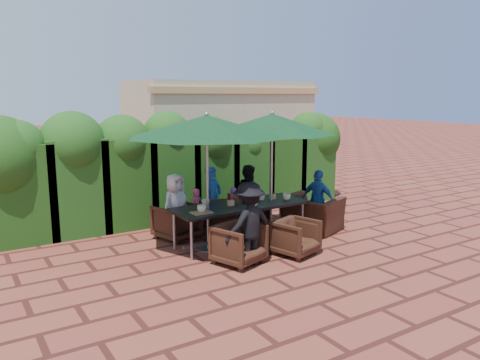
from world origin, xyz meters
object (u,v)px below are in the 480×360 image
chair_far_left (177,220)px  umbrella_left (207,126)px  chair_far_mid (216,211)px  chair_near_left (239,242)px  chair_far_right (249,210)px  chair_end_right (312,208)px  umbrella_right (272,124)px  chair_near_right (296,236)px  dining_table (241,208)px

chair_far_left → umbrella_left: bearing=87.1°
chair_far_mid → chair_near_left: 2.06m
chair_far_right → chair_end_right: size_ratio=0.64×
umbrella_right → chair_near_right: bearing=-101.6°
umbrella_right → chair_near_right: (-0.21, -1.03, -1.87)m
dining_table → chair_far_mid: bearing=86.5°
chair_far_left → chair_end_right: (2.57, -0.98, 0.10)m
umbrella_left → chair_far_right: bearing=31.5°
chair_far_right → chair_end_right: 1.33m
umbrella_right → chair_end_right: 2.01m
chair_far_mid → chair_end_right: chair_end_right is taller
chair_near_right → umbrella_right: bearing=62.6°
chair_near_right → umbrella_left: bearing=120.8°
umbrella_right → dining_table: bearing=177.8°
chair_far_left → chair_near_left: size_ratio=1.02×
umbrella_left → chair_far_left: umbrella_left is taller
umbrella_left → chair_far_left: size_ratio=3.74×
chair_end_right → dining_table: bearing=67.4°
dining_table → chair_far_mid: 1.09m
chair_end_right → chair_far_left: bearing=48.5°
chair_far_left → chair_near_right: (1.36, -1.98, -0.03)m
dining_table → umbrella_right: bearing=-2.2°
dining_table → chair_near_left: size_ratio=3.53×
dining_table → chair_near_left: dining_table is taller
chair_near_right → chair_end_right: chair_end_right is taller
chair_far_mid → chair_near_left: chair_far_mid is taller
umbrella_right → chair_end_right: size_ratio=2.26×
dining_table → chair_near_right: bearing=-66.0°
chair_far_left → chair_near_left: chair_far_left is taller
chair_far_left → chair_near_right: chair_far_left is taller
dining_table → chair_near_left: 1.12m
chair_far_right → chair_end_right: (0.87, -1.00, 0.13)m
umbrella_left → chair_near_left: (0.08, -0.93, -1.85)m
umbrella_right → chair_near_left: (-1.28, -0.87, -1.85)m
umbrella_left → chair_near_left: bearing=-85.1°
chair_far_mid → chair_near_right: 2.15m
chair_far_right → chair_near_right: chair_far_right is taller
dining_table → umbrella_left: 1.68m
chair_far_left → chair_near_left: 1.84m
chair_near_left → umbrella_right: bearing=15.2°
chair_far_right → chair_near_right: size_ratio=1.01×
chair_near_right → chair_far_left: bearing=108.7°
chair_far_right → chair_end_right: chair_end_right is taller
umbrella_right → chair_far_mid: size_ratio=3.17×
umbrella_left → chair_far_right: (1.49, 0.91, -1.87)m
umbrella_right → chair_end_right: umbrella_right is taller
chair_near_right → chair_end_right: size_ratio=0.63×
chair_far_mid → chair_far_right: bearing=-170.2°
dining_table → chair_end_right: bearing=-2.1°
chair_near_right → chair_far_mid: bearing=85.1°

